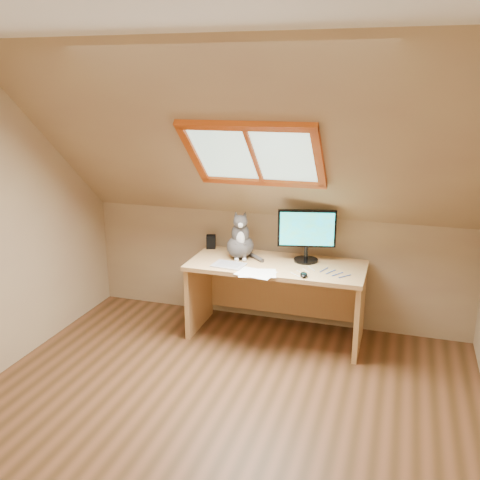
% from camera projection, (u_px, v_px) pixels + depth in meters
% --- Properties ---
extents(ground, '(3.50, 3.50, 0.00)m').
position_uv_depth(ground, '(208.00, 427.00, 3.44)').
color(ground, brown).
rests_on(ground, ground).
extents(room_shell, '(3.52, 3.52, 2.41)m').
position_uv_depth(room_shell, '(198.00, 215.00, 2.95)').
color(room_shell, tan).
rests_on(room_shell, ground).
extents(desk, '(1.47, 0.65, 0.67)m').
position_uv_depth(desk, '(278.00, 284.00, 4.61)').
color(desk, tan).
rests_on(desk, ground).
extents(monitor, '(0.48, 0.21, 0.45)m').
position_uv_depth(monitor, '(307.00, 232.00, 4.47)').
color(monitor, black).
rests_on(monitor, desk).
extents(cat, '(0.31, 0.34, 0.43)m').
position_uv_depth(cat, '(240.00, 241.00, 4.59)').
color(cat, '#494441').
rests_on(cat, desk).
extents(desk_speaker, '(0.10, 0.10, 0.12)m').
position_uv_depth(desk_speaker, '(211.00, 242.00, 4.89)').
color(desk_speaker, black).
rests_on(desk_speaker, desk).
extents(graphics_tablet, '(0.28, 0.21, 0.01)m').
position_uv_depth(graphics_tablet, '(229.00, 265.00, 4.43)').
color(graphics_tablet, '#B2B2B7').
rests_on(graphics_tablet, desk).
extents(mouse, '(0.08, 0.12, 0.03)m').
position_uv_depth(mouse, '(304.00, 275.00, 4.18)').
color(mouse, black).
rests_on(mouse, desk).
extents(papers, '(0.33, 0.27, 0.00)m').
position_uv_depth(papers, '(255.00, 272.00, 4.28)').
color(papers, white).
rests_on(papers, desk).
extents(cables, '(0.51, 0.26, 0.01)m').
position_uv_depth(cables, '(322.00, 272.00, 4.26)').
color(cables, silver).
rests_on(cables, desk).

